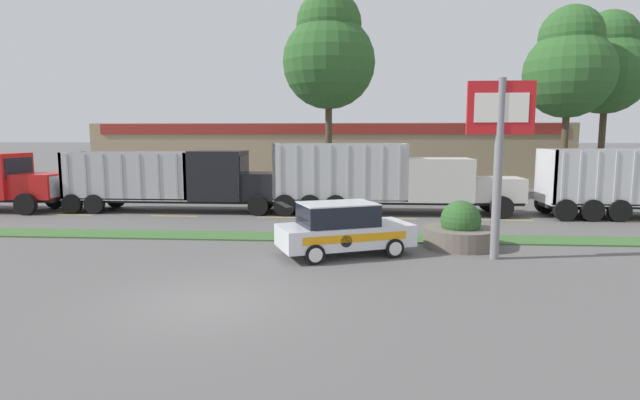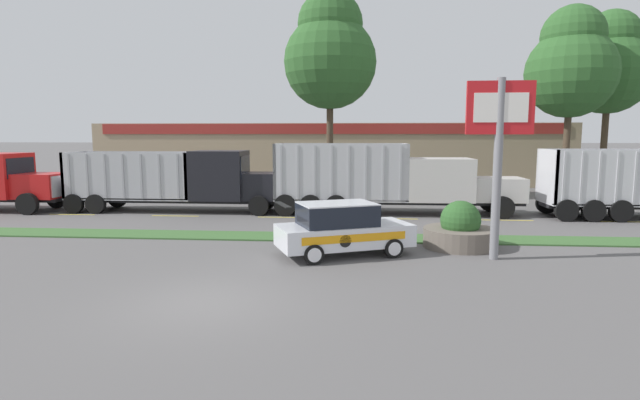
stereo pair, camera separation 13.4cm
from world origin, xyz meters
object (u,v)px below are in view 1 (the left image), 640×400
Objects in this scene: rally_car at (343,229)px; store_sign_post at (499,135)px; dump_truck_mid at (412,183)px; stone_planter at (460,231)px; dump_truck_lead at (196,181)px.

store_sign_post is (4.93, -0.17, 3.08)m from rally_car.
dump_truck_mid is 2.61× the size of rally_car.
stone_planter is (4.18, 1.54, -0.31)m from rally_car.
store_sign_post is (1.66, -9.37, 2.41)m from dump_truck_mid.
dump_truck_lead is 11.25m from dump_truck_mid.
dump_truck_mid is 9.82m from store_sign_post.
dump_truck_lead is 1.95× the size of store_sign_post.
store_sign_post is at bearing -66.27° from stone_planter.
stone_planter is (0.91, -7.66, -0.98)m from dump_truck_mid.
dump_truck_mid is 9.79m from rally_car.
dump_truck_mid is (11.25, 0.04, -0.05)m from dump_truck_lead.
dump_truck_mid reaches higher than stone_planter.
dump_truck_mid is 4.82× the size of stone_planter.
stone_planter is (-0.75, 1.71, -3.40)m from store_sign_post.
rally_car is 0.83× the size of store_sign_post.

